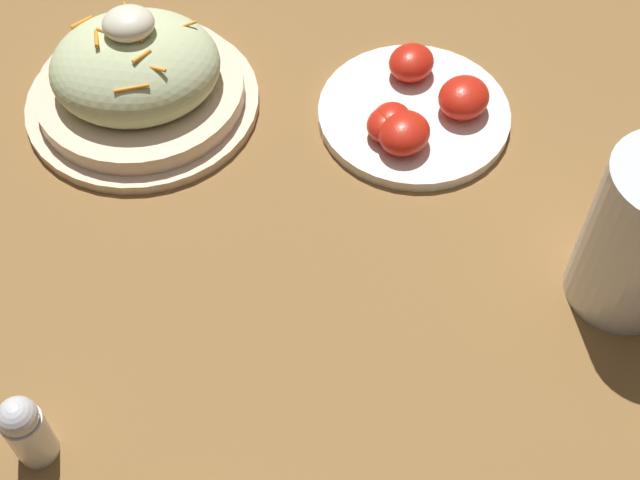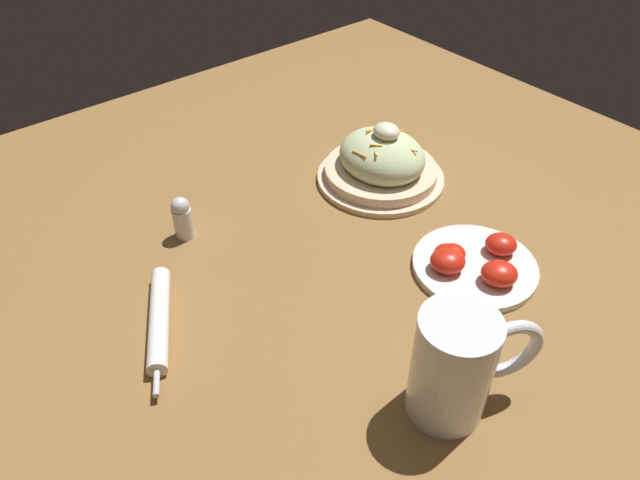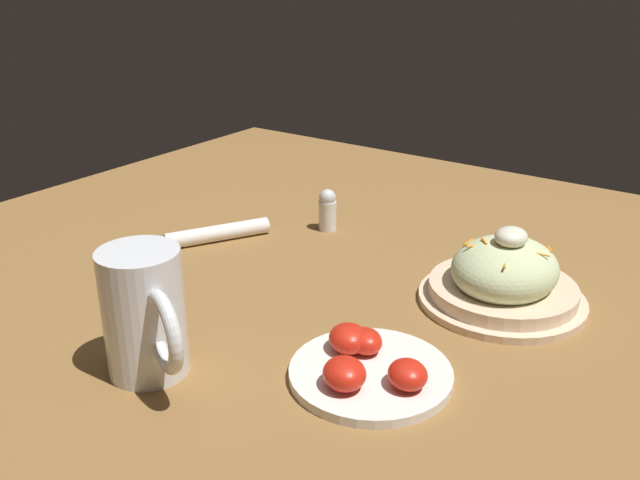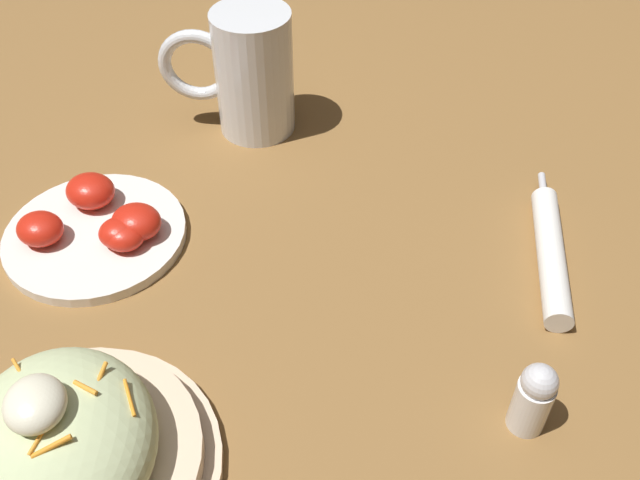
{
  "view_description": "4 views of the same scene",
  "coord_description": "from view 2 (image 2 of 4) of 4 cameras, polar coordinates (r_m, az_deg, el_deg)",
  "views": [
    {
      "loc": [
        -0.05,
        -0.42,
        0.61
      ],
      "look_at": [
        -0.0,
        -0.04,
        0.08
      ],
      "focal_mm": 49.82,
      "sensor_mm": 36.0,
      "label": 1
    },
    {
      "loc": [
        0.46,
        -0.43,
        0.6
      ],
      "look_at": [
        -0.02,
        -0.03,
        0.06
      ],
      "focal_mm": 33.63,
      "sensor_mm": 36.0,
      "label": 2
    },
    {
      "loc": [
        0.67,
        0.47,
        0.43
      ],
      "look_at": [
        -0.04,
        -0.03,
        0.07
      ],
      "focal_mm": 38.61,
      "sensor_mm": 36.0,
      "label": 3
    },
    {
      "loc": [
        -0.44,
        0.12,
        0.5
      ],
      "look_at": [
        -0.03,
        -0.03,
        0.07
      ],
      "focal_mm": 39.7,
      "sensor_mm": 36.0,
      "label": 4
    }
  ],
  "objects": [
    {
      "name": "beer_mug",
      "position": [
        0.69,
        12.62,
        -12.01
      ],
      "size": [
        0.1,
        0.14,
        0.14
      ],
      "color": "white",
      "rests_on": "ground_plane"
    },
    {
      "name": "salt_shaker",
      "position": [
        0.93,
        -12.98,
        2.12
      ],
      "size": [
        0.03,
        0.03,
        0.07
      ],
      "color": "white",
      "rests_on": "ground_plane"
    },
    {
      "name": "tomato_plate",
      "position": [
        0.89,
        14.42,
        -2.13
      ],
      "size": [
        0.18,
        0.18,
        0.04
      ],
      "color": "white",
      "rests_on": "ground_plane"
    },
    {
      "name": "napkin_roll",
      "position": [
        0.82,
        -15.07,
        -7.31
      ],
      "size": [
        0.19,
        0.12,
        0.03
      ],
      "color": "white",
      "rests_on": "ground_plane"
    },
    {
      "name": "ground_plane",
      "position": [
        0.87,
        2.35,
        -3.13
      ],
      "size": [
        1.43,
        1.43,
        0.0
      ],
      "primitive_type": "plane",
      "color": "olive"
    },
    {
      "name": "salad_plate",
      "position": [
        1.04,
        5.87,
        7.31
      ],
      "size": [
        0.22,
        0.22,
        0.11
      ],
      "color": "beige",
      "rests_on": "ground_plane"
    }
  ]
}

